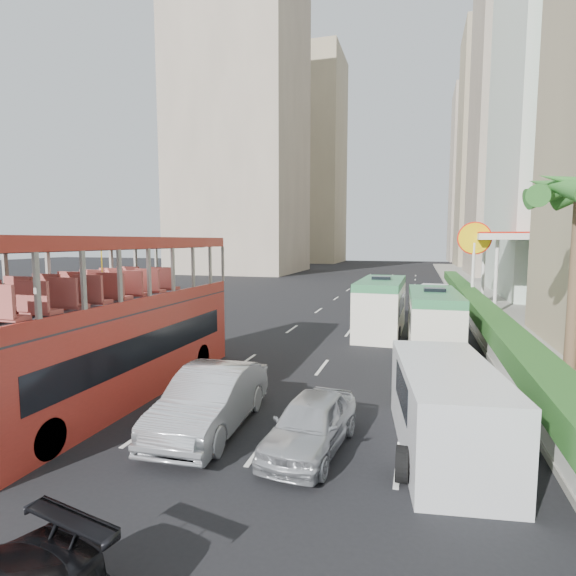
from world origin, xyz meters
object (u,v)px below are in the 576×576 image
at_px(palm_tree, 574,291).
at_px(shell_station, 520,272).
at_px(van_asset, 381,327).
at_px(minibus_near, 381,306).
at_px(double_decker_bus, 115,318).
at_px(car_silver_lane_a, 211,429).
at_px(panel_van_far, 431,299).
at_px(minibus_far, 433,322).
at_px(car_silver_lane_b, 311,450).
at_px(panel_van_near, 446,409).

xyz_separation_m(palm_tree, shell_station, (2.20, 19.00, -0.63)).
distance_m(van_asset, minibus_near, 2.22).
height_order(double_decker_bus, car_silver_lane_a, double_decker_bus).
xyz_separation_m(van_asset, panel_van_far, (2.89, 6.62, 0.89)).
bearing_deg(van_asset, panel_van_far, 66.25).
xyz_separation_m(van_asset, minibus_far, (2.70, -5.17, 1.36)).
bearing_deg(palm_tree, minibus_far, 129.54).
bearing_deg(minibus_far, minibus_near, 124.25).
height_order(minibus_near, panel_van_far, minibus_near).
height_order(palm_tree, shell_station, palm_tree).
bearing_deg(shell_station, car_silver_lane_b, -110.33).
relative_size(van_asset, shell_station, 0.62).
bearing_deg(double_decker_bus, panel_van_far, 64.05).
bearing_deg(van_asset, palm_tree, -56.40).
height_order(car_silver_lane_a, minibus_near, minibus_near).
relative_size(minibus_near, panel_van_far, 1.46).
distance_m(double_decker_bus, minibus_far, 13.25).
relative_size(double_decker_bus, palm_tree, 1.72).
distance_m(car_silver_lane_a, panel_van_far, 22.91).
bearing_deg(panel_van_near, double_decker_bus, 165.84).
xyz_separation_m(minibus_near, panel_van_far, (2.77, 8.30, -0.55)).
relative_size(car_silver_lane_b, minibus_near, 0.59).
bearing_deg(minibus_near, shell_station, 51.99).
bearing_deg(shell_station, minibus_near, -129.27).
bearing_deg(panel_van_far, minibus_near, -98.91).
bearing_deg(shell_station, van_asset, -134.52).
height_order(minibus_far, panel_van_far, minibus_far).
bearing_deg(shell_station, car_silver_lane_a, -116.14).
distance_m(car_silver_lane_b, shell_station, 26.69).
height_order(minibus_far, shell_station, shell_station).
bearing_deg(car_silver_lane_a, shell_station, 61.26).
height_order(car_silver_lane_b, van_asset, van_asset).
xyz_separation_m(car_silver_lane_b, minibus_near, (0.48, 14.19, 1.45)).
distance_m(minibus_far, shell_station, 15.53).
xyz_separation_m(car_silver_lane_b, panel_van_near, (3.05, 0.81, 1.03)).
relative_size(car_silver_lane_a, car_silver_lane_b, 1.28).
bearing_deg(van_asset, car_silver_lane_b, -91.43).
bearing_deg(minibus_near, double_decker_bus, -119.27).
bearing_deg(minibus_far, shell_station, 64.33).
height_order(car_silver_lane_b, panel_van_far, panel_van_far).
distance_m(panel_van_near, panel_van_far, 21.69).
bearing_deg(car_silver_lane_a, panel_van_far, 72.11).
relative_size(car_silver_lane_a, shell_station, 0.61).
height_order(van_asset, panel_van_far, panel_van_far).
bearing_deg(double_decker_bus, van_asset, 62.98).
relative_size(panel_van_near, panel_van_far, 1.15).
bearing_deg(panel_van_far, palm_tree, -67.63).
height_order(panel_van_near, shell_station, shell_station).
distance_m(car_silver_lane_b, minibus_far, 11.21).
relative_size(panel_van_near, shell_station, 0.64).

